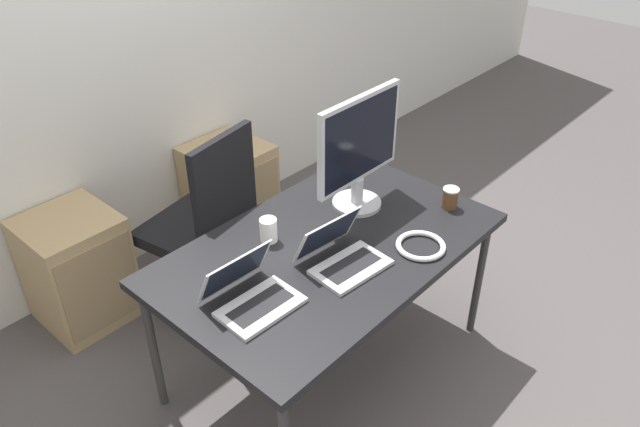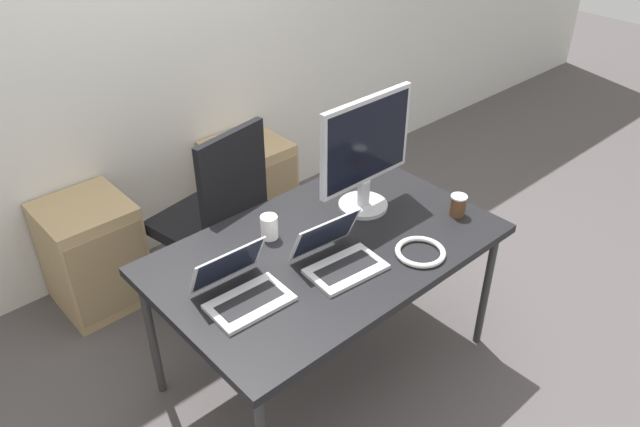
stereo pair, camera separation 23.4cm
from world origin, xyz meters
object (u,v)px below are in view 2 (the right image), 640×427
(office_chair, at_px, (214,235))
(laptop_left, at_px, (339,257))
(cabinet_right, at_px, (250,187))
(laptop_right, at_px, (242,290))
(monitor, at_px, (365,152))
(cable_coil, at_px, (420,252))
(coffee_cup_brown, at_px, (458,205))
(cabinet_left, at_px, (93,254))
(coffee_cup_white, at_px, (269,227))

(office_chair, relative_size, laptop_left, 3.23)
(cabinet_right, height_order, laptop_right, laptop_right)
(monitor, xyz_separation_m, cable_coil, (-0.09, -0.44, -0.29))
(laptop_left, bearing_deg, monitor, 32.10)
(coffee_cup_brown, bearing_deg, cabinet_left, 130.41)
(office_chair, distance_m, coffee_cup_brown, 1.34)
(cabinet_right, xyz_separation_m, monitor, (-0.11, -1.13, 0.74))
(office_chair, xyz_separation_m, coffee_cup_white, (-0.06, -0.59, 0.39))
(cabinet_right, xyz_separation_m, cable_coil, (-0.20, -1.57, 0.45))
(cabinet_left, xyz_separation_m, coffee_cup_white, (0.47, -1.02, 0.50))
(laptop_right, height_order, coffee_cup_white, laptop_right)
(office_chair, relative_size, cabinet_left, 1.74)
(laptop_left, relative_size, coffee_cup_white, 3.04)
(office_chair, distance_m, cable_coil, 1.24)
(coffee_cup_white, height_order, coffee_cup_brown, coffee_cup_white)
(office_chair, relative_size, monitor, 1.92)
(laptop_left, bearing_deg, coffee_cup_white, 104.14)
(office_chair, bearing_deg, coffee_cup_white, -95.59)
(office_chair, xyz_separation_m, monitor, (0.44, -0.70, 0.63))
(laptop_right, bearing_deg, office_chair, 64.91)
(laptop_left, bearing_deg, cable_coil, -29.63)
(cabinet_left, relative_size, monitor, 1.11)
(laptop_right, xyz_separation_m, coffee_cup_brown, (1.13, -0.20, 0.01))
(laptop_left, distance_m, cable_coil, 0.37)
(coffee_cup_brown, bearing_deg, laptop_left, 172.33)
(office_chair, bearing_deg, cable_coil, -72.70)
(cabinet_right, relative_size, monitor, 1.11)
(office_chair, bearing_deg, cabinet_right, 37.78)
(cabinet_left, distance_m, cabinet_right, 1.08)
(office_chair, height_order, monitor, monitor)
(cabinet_left, height_order, laptop_left, laptop_left)
(laptop_right, bearing_deg, coffee_cup_white, 37.22)
(cabinet_right, bearing_deg, laptop_left, -110.59)
(monitor, bearing_deg, cabinet_left, 130.64)
(office_chair, relative_size, laptop_right, 3.32)
(cabinet_left, bearing_deg, monitor, -49.36)
(cabinet_left, bearing_deg, office_chair, -39.06)
(monitor, relative_size, cable_coil, 2.57)
(laptop_left, relative_size, coffee_cup_brown, 3.30)
(office_chair, xyz_separation_m, cabinet_left, (-0.53, 0.43, -0.11))
(cabinet_right, distance_m, coffee_cup_brown, 1.57)
(coffee_cup_white, height_order, cable_coil, coffee_cup_white)
(laptop_left, xyz_separation_m, laptop_right, (-0.43, 0.10, -0.00))
(cabinet_right, relative_size, laptop_left, 1.86)
(laptop_right, height_order, coffee_cup_brown, laptop_right)
(cabinet_left, relative_size, laptop_left, 1.86)
(cabinet_right, relative_size, laptop_right, 1.91)
(cabinet_right, bearing_deg, coffee_cup_brown, -83.18)
(cabinet_right, distance_m, coffee_cup_white, 1.29)
(office_chair, bearing_deg, monitor, -57.83)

